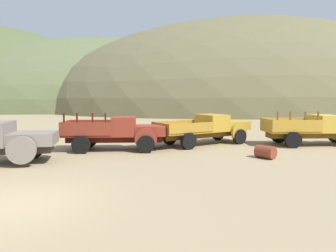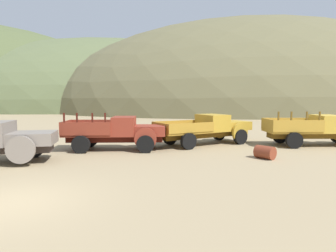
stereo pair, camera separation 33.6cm
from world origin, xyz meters
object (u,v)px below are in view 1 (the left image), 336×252
truck_mustard (211,128)px  oil_drum_spare (265,152)px  truck_rust_red (122,133)px  truck_faded_yellow (322,129)px

truck_mustard → oil_drum_spare: bearing=-97.0°
truck_rust_red → truck_mustard: 5.81m
truck_rust_red → oil_drum_spare: size_ratio=5.52×
truck_rust_red → truck_faded_yellow: 12.34m
truck_rust_red → oil_drum_spare: bearing=-20.8°
truck_rust_red → truck_mustard: (5.79, 0.50, 0.00)m
truck_mustard → truck_faded_yellow: (6.35, -2.71, 0.02)m
truck_mustard → oil_drum_spare: 5.16m
truck_rust_red → truck_mustard: bearing=20.7°
truck_rust_red → truck_faded_yellow: (12.14, -2.21, 0.02)m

